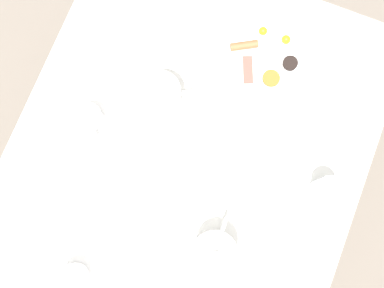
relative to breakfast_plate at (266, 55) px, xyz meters
The scene contains 9 objects.
ground_plane 0.86m from the breakfast_plate, 72.13° to the left, with size 8.00×8.00×0.00m, color #70665B.
table 0.39m from the breakfast_plate, 72.13° to the left, with size 1.09×1.23×0.76m.
breakfast_plate is the anchor object (origin of this frame).
teapot_near 0.37m from the breakfast_plate, 44.47° to the left, with size 0.20×0.13×0.13m.
teapot_far 0.64m from the breakfast_plate, 95.76° to the left, with size 0.13×0.22×0.13m.
teacup_with_saucer_left 0.91m from the breakfast_plate, 71.11° to the left, with size 0.15×0.15×0.07m.
teacup_with_saucer_right 0.60m from the breakfast_plate, 42.27° to the left, with size 0.15×0.15×0.07m.
water_glass_tall 0.47m from the breakfast_plate, 131.23° to the left, with size 0.08×0.08×0.11m.
spoon_for_tea 0.73m from the breakfast_plate, 71.26° to the left, with size 0.13×0.11×0.00m.
Camera 1 is at (-0.08, 0.21, 2.16)m, focal length 42.00 mm.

